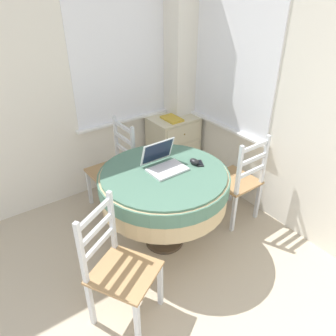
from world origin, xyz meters
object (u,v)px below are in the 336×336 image
corner_cabinet (173,146)px  cell_phone (199,163)px  round_dining_table (164,186)px  book_on_cabinet (172,119)px  computer_mouse (194,162)px  dining_chair_near_back_window (115,169)px  dining_chair_near_right_window (238,181)px  laptop (164,163)px  dining_chair_camera_near (118,269)px

corner_cabinet → cell_phone: bearing=-115.1°
round_dining_table → corner_cabinet: bearing=50.0°
cell_phone → book_on_cabinet: bearing=66.6°
computer_mouse → dining_chair_near_back_window: (-0.37, 0.85, -0.35)m
round_dining_table → dining_chair_near_right_window: dining_chair_near_right_window is taller
corner_cabinet → dining_chair_near_right_window: bearing=-90.8°
corner_cabinet → computer_mouse: bearing=-117.4°
laptop → round_dining_table: bearing=-125.4°
dining_chair_near_right_window → dining_chair_camera_near: 1.53m
round_dining_table → laptop: (0.04, 0.06, 0.19)m
dining_chair_near_right_window → round_dining_table: bearing=171.6°
cell_phone → book_on_cabinet: size_ratio=0.49×
laptop → dining_chair_near_right_window: (0.77, -0.18, -0.38)m
corner_cabinet → book_on_cabinet: size_ratio=2.96×
cell_phone → dining_chair_near_right_window: size_ratio=0.13×
round_dining_table → dining_chair_near_right_window: size_ratio=1.18×
round_dining_table → computer_mouse: bearing=-8.0°
dining_chair_near_right_window → book_on_cabinet: bearing=92.5°
corner_cabinet → book_on_cabinet: bearing=-139.0°
dining_chair_near_right_window → corner_cabinet: size_ratio=1.25×
dining_chair_near_back_window → dining_chair_near_right_window: size_ratio=1.00×
round_dining_table → book_on_cabinet: size_ratio=4.38×
dining_chair_near_right_window → book_on_cabinet: dining_chair_near_right_window is taller
laptop → computer_mouse: 0.27m
computer_mouse → dining_chair_near_right_window: bearing=-8.6°
computer_mouse → book_on_cabinet: (0.47, 0.98, -0.03)m
dining_chair_camera_near → book_on_cabinet: 2.02m
dining_chair_near_back_window → corner_cabinet: dining_chair_near_back_window is taller
round_dining_table → computer_mouse: computer_mouse is taller
cell_phone → corner_cabinet: bearing=64.9°
dining_chair_camera_near → corner_cabinet: (1.51, 1.42, -0.07)m
dining_chair_near_back_window → dining_chair_camera_near: (-0.61, -1.24, 0.00)m
dining_chair_camera_near → corner_cabinet: 2.07m
computer_mouse → dining_chair_camera_near: 1.11m
round_dining_table → dining_chair_near_back_window: bearing=95.3°
laptop → dining_chair_near_right_window: size_ratio=0.34×
computer_mouse → dining_chair_camera_near: dining_chair_camera_near is taller
computer_mouse → cell_phone: 0.05m
dining_chair_near_back_window → book_on_cabinet: bearing=8.7°
cell_phone → dining_chair_near_back_window: dining_chair_near_back_window is taller
round_dining_table → book_on_cabinet: book_on_cabinet is taller
round_dining_table → laptop: 0.20m
dining_chair_near_back_window → dining_chair_near_right_window: 1.28m
laptop → dining_chair_near_back_window: 0.85m
round_dining_table → dining_chair_camera_near: size_ratio=1.18×
corner_cabinet → round_dining_table: bearing=-130.0°
cell_phone → dining_chair_camera_near: bearing=-160.4°
cell_phone → corner_cabinet: size_ratio=0.17×
round_dining_table → book_on_cabinet: 1.22m
cell_phone → book_on_cabinet: 1.09m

